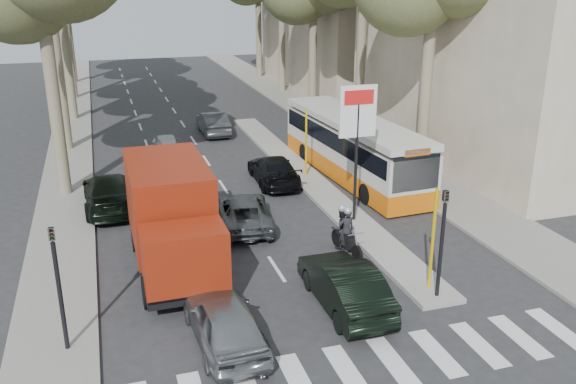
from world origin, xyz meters
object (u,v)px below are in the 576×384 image
object	(u,v)px
silver_hatchback	(225,321)
city_bus	(353,146)
red_truck	(172,216)
dark_hatchback	(344,285)
motorcycle	(344,230)

from	to	relation	value
silver_hatchback	city_bus	distance (m)	15.44
red_truck	city_bus	distance (m)	12.23
silver_hatchback	red_truck	world-z (taller)	red_truck
dark_hatchback	motorcycle	size ratio (longest dim) A/B	2.10
red_truck	motorcycle	bearing A→B (deg)	-5.68
dark_hatchback	silver_hatchback	bearing A→B (deg)	13.01
red_truck	motorcycle	world-z (taller)	red_truck
dark_hatchback	city_bus	xyz separation A→B (m)	(5.19, 11.58, 0.85)
dark_hatchback	red_truck	xyz separation A→B (m)	(-4.55, 4.20, 1.16)
city_bus	motorcycle	bearing A→B (deg)	-118.59
red_truck	motorcycle	xyz separation A→B (m)	(6.03, -0.56, -1.07)
motorcycle	city_bus	bearing A→B (deg)	58.10
dark_hatchback	red_truck	distance (m)	6.30
silver_hatchback	motorcycle	size ratio (longest dim) A/B	1.97
city_bus	dark_hatchback	bearing A→B (deg)	-117.65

